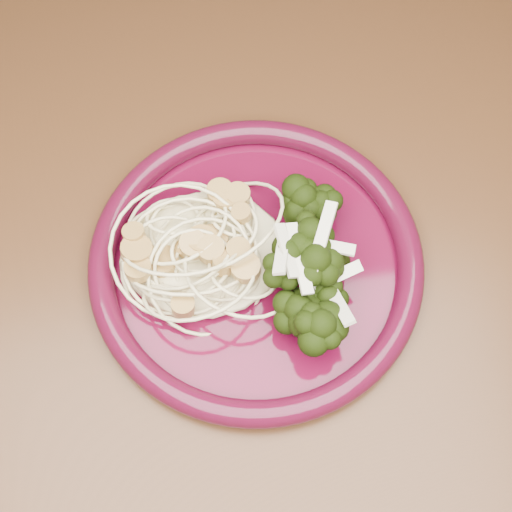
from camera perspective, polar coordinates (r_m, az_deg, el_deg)
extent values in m
plane|color=#55301D|center=(1.31, -2.69, -16.49)|extent=(3.50, 3.50, 0.00)
cube|color=#472814|center=(0.60, -5.66, -5.52)|extent=(1.20, 0.80, 0.04)
cylinder|color=#43061B|center=(0.59, 0.00, -0.71)|extent=(0.34, 0.34, 0.01)
torus|color=#43081C|center=(0.58, 0.00, -0.34)|extent=(0.35, 0.35, 0.02)
ellipsoid|color=beige|center=(0.58, -4.17, 0.65)|extent=(0.16, 0.15, 0.03)
ellipsoid|color=black|center=(0.56, 5.23, -0.32)|extent=(0.12, 0.16, 0.05)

